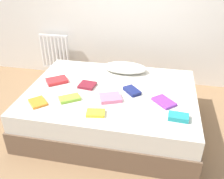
{
  "coord_description": "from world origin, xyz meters",
  "views": [
    {
      "loc": [
        0.52,
        -2.45,
        1.96
      ],
      "look_at": [
        0.0,
        0.05,
        0.48
      ],
      "focal_mm": 39.47,
      "sensor_mm": 36.0,
      "label": 1
    }
  ],
  "objects_px": {
    "textbook_maroon": "(87,85)",
    "textbook_orange": "(38,102)",
    "textbook_lime": "(70,98)",
    "textbook_yellow": "(96,113)",
    "bed": "(111,108)",
    "radiator": "(55,52)",
    "pillow": "(125,68)",
    "textbook_pink": "(110,98)",
    "textbook_red": "(57,81)",
    "textbook_navy": "(132,91)",
    "textbook_teal": "(178,117)",
    "textbook_purple": "(164,102)"
  },
  "relations": [
    {
      "from": "textbook_maroon",
      "to": "textbook_orange",
      "type": "bearing_deg",
      "value": -125.39
    },
    {
      "from": "textbook_maroon",
      "to": "textbook_orange",
      "type": "relative_size",
      "value": 0.94
    },
    {
      "from": "textbook_lime",
      "to": "textbook_yellow",
      "type": "distance_m",
      "value": 0.41
    },
    {
      "from": "bed",
      "to": "radiator",
      "type": "bearing_deg",
      "value": 135.65
    },
    {
      "from": "pillow",
      "to": "textbook_lime",
      "type": "distance_m",
      "value": 0.96
    },
    {
      "from": "textbook_pink",
      "to": "radiator",
      "type": "bearing_deg",
      "value": 109.5
    },
    {
      "from": "bed",
      "to": "radiator",
      "type": "height_order",
      "value": "radiator"
    },
    {
      "from": "textbook_red",
      "to": "textbook_pink",
      "type": "distance_m",
      "value": 0.79
    },
    {
      "from": "textbook_pink",
      "to": "textbook_yellow",
      "type": "relative_size",
      "value": 1.25
    },
    {
      "from": "textbook_maroon",
      "to": "textbook_lime",
      "type": "relative_size",
      "value": 0.84
    },
    {
      "from": "textbook_navy",
      "to": "textbook_maroon",
      "type": "bearing_deg",
      "value": -134.11
    },
    {
      "from": "textbook_red",
      "to": "textbook_lime",
      "type": "height_order",
      "value": "textbook_red"
    },
    {
      "from": "textbook_maroon",
      "to": "textbook_yellow",
      "type": "distance_m",
      "value": 0.59
    },
    {
      "from": "bed",
      "to": "pillow",
      "type": "distance_m",
      "value": 0.62
    },
    {
      "from": "pillow",
      "to": "textbook_pink",
      "type": "distance_m",
      "value": 0.73
    },
    {
      "from": "textbook_teal",
      "to": "textbook_lime",
      "type": "bearing_deg",
      "value": 177.59
    },
    {
      "from": "radiator",
      "to": "textbook_purple",
      "type": "bearing_deg",
      "value": -36.27
    },
    {
      "from": "pillow",
      "to": "textbook_yellow",
      "type": "bearing_deg",
      "value": -97.32
    },
    {
      "from": "textbook_pink",
      "to": "textbook_yellow",
      "type": "xyz_separation_m",
      "value": [
        -0.09,
        -0.3,
        -0.01
      ]
    },
    {
      "from": "textbook_purple",
      "to": "textbook_maroon",
      "type": "height_order",
      "value": "textbook_maroon"
    },
    {
      "from": "textbook_maroon",
      "to": "pillow",
      "type": "bearing_deg",
      "value": 58.51
    },
    {
      "from": "textbook_lime",
      "to": "textbook_red",
      "type": "bearing_deg",
      "value": 95.69
    },
    {
      "from": "pillow",
      "to": "textbook_purple",
      "type": "xyz_separation_m",
      "value": [
        0.54,
        -0.68,
        -0.04
      ]
    },
    {
      "from": "textbook_navy",
      "to": "textbook_lime",
      "type": "xyz_separation_m",
      "value": [
        -0.65,
        -0.3,
        -0.0
      ]
    },
    {
      "from": "textbook_lime",
      "to": "textbook_navy",
      "type": "bearing_deg",
      "value": -9.27
    },
    {
      "from": "textbook_navy",
      "to": "textbook_maroon",
      "type": "distance_m",
      "value": 0.55
    },
    {
      "from": "pillow",
      "to": "textbook_lime",
      "type": "height_order",
      "value": "pillow"
    },
    {
      "from": "textbook_maroon",
      "to": "textbook_yellow",
      "type": "relative_size",
      "value": 1.02
    },
    {
      "from": "textbook_teal",
      "to": "textbook_lime",
      "type": "xyz_separation_m",
      "value": [
        -1.17,
        0.12,
        -0.01
      ]
    },
    {
      "from": "radiator",
      "to": "textbook_pink",
      "type": "distance_m",
      "value": 1.89
    },
    {
      "from": "textbook_teal",
      "to": "pillow",
      "type": "bearing_deg",
      "value": 129.3
    },
    {
      "from": "pillow",
      "to": "textbook_maroon",
      "type": "bearing_deg",
      "value": -127.71
    },
    {
      "from": "textbook_pink",
      "to": "textbook_teal",
      "type": "distance_m",
      "value": 0.76
    },
    {
      "from": "textbook_navy",
      "to": "textbook_yellow",
      "type": "height_order",
      "value": "textbook_navy"
    },
    {
      "from": "textbook_navy",
      "to": "textbook_orange",
      "type": "xyz_separation_m",
      "value": [
        -0.97,
        -0.44,
        -0.01
      ]
    },
    {
      "from": "textbook_navy",
      "to": "textbook_orange",
      "type": "height_order",
      "value": "textbook_navy"
    },
    {
      "from": "textbook_purple",
      "to": "textbook_lime",
      "type": "xyz_separation_m",
      "value": [
        -1.02,
        -0.14,
        0.0
      ]
    },
    {
      "from": "bed",
      "to": "textbook_maroon",
      "type": "relative_size",
      "value": 10.63
    },
    {
      "from": "textbook_orange",
      "to": "pillow",
      "type": "bearing_deg",
      "value": 96.5
    },
    {
      "from": "radiator",
      "to": "textbook_lime",
      "type": "height_order",
      "value": "radiator"
    },
    {
      "from": "textbook_purple",
      "to": "textbook_navy",
      "type": "distance_m",
      "value": 0.4
    },
    {
      "from": "radiator",
      "to": "textbook_pink",
      "type": "bearing_deg",
      "value": -48.05
    },
    {
      "from": "textbook_lime",
      "to": "radiator",
      "type": "bearing_deg",
      "value": 84.7
    },
    {
      "from": "textbook_navy",
      "to": "textbook_maroon",
      "type": "height_order",
      "value": "textbook_navy"
    },
    {
      "from": "textbook_navy",
      "to": "textbook_teal",
      "type": "bearing_deg",
      "value": 9.48
    },
    {
      "from": "textbook_yellow",
      "to": "bed",
      "type": "bearing_deg",
      "value": 75.14
    },
    {
      "from": "radiator",
      "to": "textbook_yellow",
      "type": "height_order",
      "value": "radiator"
    },
    {
      "from": "textbook_purple",
      "to": "textbook_pink",
      "type": "xyz_separation_m",
      "value": [
        -0.58,
        -0.05,
        0.01
      ]
    },
    {
      "from": "textbook_red",
      "to": "textbook_lime",
      "type": "relative_size",
      "value": 1.11
    },
    {
      "from": "pillow",
      "to": "textbook_red",
      "type": "distance_m",
      "value": 0.91
    }
  ]
}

